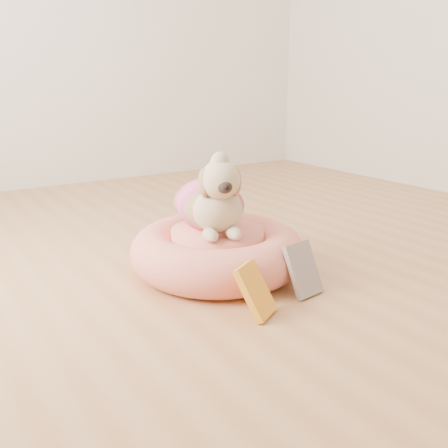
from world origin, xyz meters
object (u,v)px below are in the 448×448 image
dog (212,188)px  book_yellow (255,291)px  pet_bed (218,251)px  book_white (303,269)px

dog → book_yellow: 0.52m
pet_bed → dog: size_ratio=1.55×
pet_bed → book_yellow: 0.44m
pet_bed → book_white: 0.40m
book_yellow → book_white: 0.27m
dog → book_yellow: size_ratio=2.41×
pet_bed → book_white: bearing=-68.3°
pet_bed → dog: (-0.02, 0.01, 0.27)m
book_yellow → book_white: book_white is taller
book_yellow → book_white: (0.26, 0.05, 0.01)m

